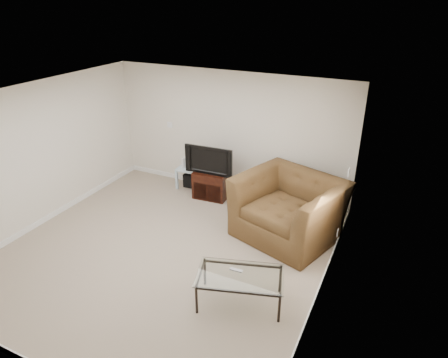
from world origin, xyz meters
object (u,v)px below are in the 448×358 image
at_px(tv_stand, 211,184).
at_px(subwoofer, 192,179).
at_px(side_table, 190,177).
at_px(recliner, 290,199).
at_px(television, 211,159).
at_px(coffee_table, 240,289).

bearing_deg(tv_stand, subwoofer, 153.42).
bearing_deg(side_table, recliner, -20.88).
bearing_deg(tv_stand, recliner, -25.29).
bearing_deg(subwoofer, recliner, -21.51).
bearing_deg(tv_stand, television, -90.00).
xyz_separation_m(television, coffee_table, (1.75, -2.55, -0.62)).
bearing_deg(side_table, coffee_table, -49.69).
distance_m(tv_stand, subwoofer, 0.67).
bearing_deg(subwoofer, tv_stand, -22.48).
height_order(subwoofer, recliner, recliner).
xyz_separation_m(subwoofer, coffee_table, (2.36, -2.83, 0.06)).
bearing_deg(recliner, subwoofer, 176.61).
distance_m(television, subwoofer, 0.96).
bearing_deg(subwoofer, television, -24.63).
distance_m(tv_stand, television, 0.57).
bearing_deg(coffee_table, television, 124.44).
distance_m(side_table, recliner, 2.68).
relative_size(side_table, coffee_table, 0.41).
height_order(side_table, recliner, recliner).
relative_size(tv_stand, coffee_table, 0.59).
bearing_deg(recliner, television, 177.67).
xyz_separation_m(recliner, coffee_table, (-0.08, -1.87, -0.48)).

